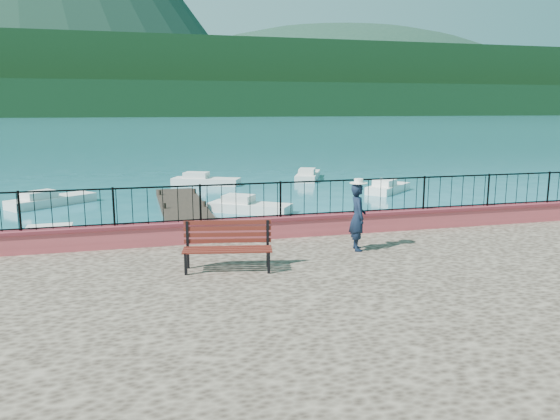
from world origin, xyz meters
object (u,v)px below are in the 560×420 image
boat_0 (70,236)px  boat_1 (250,204)px  boat_3 (52,197)px  park_bench (228,256)px  boat_5 (308,173)px  boat_4 (206,178)px  boat_2 (388,185)px  person (358,217)px

boat_0 → boat_1: size_ratio=1.12×
boat_1 → boat_3: bearing=-171.0°
boat_0 → boat_3: same height
boat_1 → park_bench: bearing=-69.4°
boat_0 → park_bench: bearing=-64.4°
boat_0 → boat_5: bearing=46.5°
park_bench → boat_3: park_bench is taller
park_bench → boat_5: park_bench is taller
boat_0 → boat_4: (6.60, 14.21, 0.00)m
boat_3 → boat_5: same height
boat_2 → boat_3: size_ratio=0.80×
person → boat_4: 21.46m
boat_4 → boat_5: size_ratio=0.97×
park_bench → person: bearing=25.9°
boat_4 → boat_5: 7.07m
boat_0 → person: bearing=-44.9°
person → boat_2: (8.61, 15.63, -1.65)m
boat_2 → boat_5: 7.21m
person → boat_4: size_ratio=0.41×
boat_0 → boat_4: bearing=63.5°
boat_0 → boat_3: bearing=99.2°
boat_0 → boat_3: size_ratio=1.00×
boat_3 → boat_2: bearing=-38.9°
person → boat_0: bearing=57.1°
park_bench → boat_0: 9.13m
park_bench → boat_4: size_ratio=0.49×
person → boat_1: person is taller
boat_3 → boat_1: bearing=-63.1°
boat_3 → boat_4: bearing=-5.1°
boat_3 → boat_4: size_ratio=1.01×
boat_2 → park_bench: bearing=-166.3°
boat_1 → person: bearing=-53.9°
boat_0 → boat_2: 18.29m
park_bench → boat_4: 22.43m
person → boat_2: bearing=-18.4°
park_bench → boat_0: size_ratio=0.48×
boat_1 → boat_2: 9.68m
park_bench → boat_3: (-5.86, 17.04, -1.12)m
park_bench → boat_1: 13.10m
person → park_bench: bearing=114.9°
boat_1 → boat_5: bearing=94.2°
boat_5 → boat_4: bearing=121.8°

